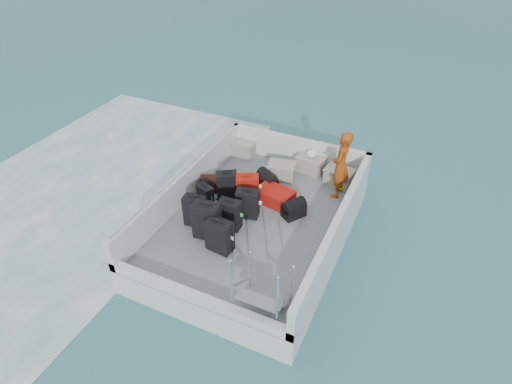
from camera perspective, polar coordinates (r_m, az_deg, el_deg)
ground at (r=9.47m, az=0.05°, el=-6.39°), size 160.00×160.00×0.00m
wake_foam at (r=11.87m, az=-21.45°, el=0.71°), size 10.00×10.00×0.00m
ferry_hull at (r=9.27m, az=0.05°, el=-5.03°), size 3.60×5.00×0.60m
deck at (r=9.07m, az=0.05°, el=-3.56°), size 3.30×4.70×0.02m
deck_fittings at (r=8.49m, az=1.26°, el=-3.48°), size 3.60×5.00×0.90m
suitcase_0 at (r=8.77m, az=-8.09°, el=-2.56°), size 0.48×0.30×0.70m
suitcase_1 at (r=9.27m, az=-6.75°, el=-0.61°), size 0.41×0.33×0.55m
suitcase_2 at (r=9.47m, az=-3.89°, el=0.87°), size 0.53×0.48×0.66m
suitcase_3 at (r=8.43m, az=-6.57°, el=-3.86°), size 0.56×0.37×0.81m
suitcase_4 at (r=8.65m, az=-3.53°, el=-3.06°), size 0.46×0.28×0.66m
suitcase_5 at (r=9.32m, az=-1.14°, el=0.36°), size 0.56×0.47×0.67m
suitcase_6 at (r=8.16m, az=-4.90°, el=-5.89°), size 0.53×0.34×0.69m
suitcase_7 at (r=8.92m, az=-1.13°, el=-1.61°), size 0.51×0.36×0.65m
suitcase_8 at (r=9.42m, az=2.53°, el=-0.55°), size 0.88×0.66×0.31m
duffel_0 at (r=9.82m, az=-5.86°, el=1.00°), size 0.59×0.49×0.32m
duffel_1 at (r=9.87m, az=1.51°, el=1.42°), size 0.60×0.54×0.32m
duffel_2 at (r=9.06m, az=5.07°, el=-2.40°), size 0.51×0.56×0.32m
crate_0 at (r=11.09m, az=-1.75°, el=5.80°), size 0.59×0.41×0.36m
crate_1 at (r=10.18m, az=3.45°, el=2.74°), size 0.68×0.53×0.37m
crate_2 at (r=10.50m, az=7.28°, el=3.65°), size 0.68×0.53×0.37m
crate_3 at (r=10.15m, az=11.01°, el=1.94°), size 0.68×0.52×0.37m
yellow_bag at (r=10.03m, az=11.13°, el=0.95°), size 0.28×0.26×0.22m
white_bag at (r=10.36m, az=7.40°, el=4.94°), size 0.24×0.24×0.18m
passenger at (r=9.48m, az=11.25°, el=3.57°), size 0.38×0.58×1.57m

